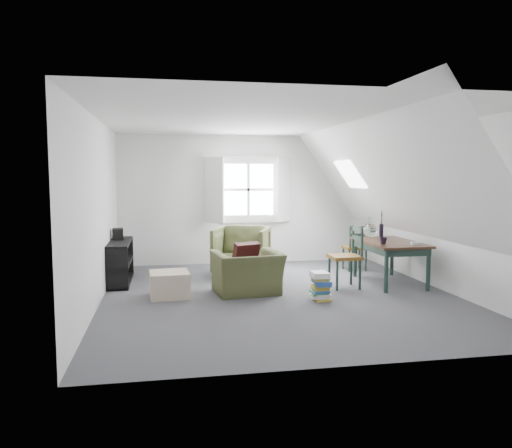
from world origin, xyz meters
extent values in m
plane|color=#46454A|center=(0.00, 0.00, 0.00)|extent=(5.50, 5.50, 0.00)
plane|color=white|center=(0.00, 0.00, 2.50)|extent=(5.50, 5.50, 0.00)
plane|color=silver|center=(0.00, 2.75, 1.25)|extent=(5.00, 0.00, 5.00)
plane|color=silver|center=(0.00, -2.75, 1.25)|extent=(5.00, 0.00, 5.00)
plane|color=silver|center=(-2.50, 0.00, 1.25)|extent=(0.00, 5.50, 5.50)
plane|color=silver|center=(2.50, 0.00, 1.25)|extent=(0.00, 5.50, 5.50)
plane|color=white|center=(-1.55, 0.00, 1.78)|extent=(3.19, 5.50, 4.48)
plane|color=white|center=(1.55, 0.00, 1.78)|extent=(3.19, 5.50, 4.48)
cube|color=white|center=(0.00, 2.73, 1.45)|extent=(1.30, 0.04, 1.30)
cube|color=white|center=(-0.68, 2.57, 1.45)|extent=(0.35, 0.35, 1.25)
cube|color=white|center=(0.68, 2.57, 1.45)|extent=(0.35, 0.35, 1.25)
cube|color=white|center=(0.00, 2.72, 1.45)|extent=(1.00, 0.02, 1.00)
cube|color=white|center=(0.00, 2.70, 1.45)|extent=(1.08, 0.04, 0.05)
cube|color=white|center=(0.00, 2.70, 1.45)|extent=(0.05, 0.04, 1.08)
cube|color=white|center=(1.55, 1.30, 1.75)|extent=(0.35, 0.75, 0.47)
imported|color=#424826|center=(-0.44, 0.19, 0.00)|extent=(1.04, 0.94, 0.62)
imported|color=#424826|center=(-0.31, 1.58, 0.00)|extent=(1.17, 1.18, 0.84)
cube|color=#340E11|center=(-0.44, 0.34, 0.54)|extent=(0.45, 0.35, 0.41)
cube|color=#B7A18E|center=(-1.57, 0.18, 0.18)|extent=(0.58, 0.58, 0.36)
cube|color=#331C10|center=(1.91, 0.46, 0.66)|extent=(0.82, 1.36, 0.04)
cube|color=#1E322B|center=(1.91, 0.46, 0.59)|extent=(0.73, 1.27, 0.11)
cylinder|color=#1E322B|center=(1.58, -0.15, 0.32)|extent=(0.06, 0.06, 0.64)
cylinder|color=#1E322B|center=(2.25, -0.15, 0.32)|extent=(0.06, 0.06, 0.64)
cylinder|color=#1E322B|center=(1.58, 1.07, 0.32)|extent=(0.06, 0.06, 0.64)
cylinder|color=#1E322B|center=(2.25, 1.07, 0.32)|extent=(0.06, 0.06, 0.64)
sphere|color=silver|center=(1.76, 0.91, 0.81)|extent=(0.24, 0.24, 0.24)
cylinder|color=silver|center=(1.76, 0.91, 0.96)|extent=(0.08, 0.08, 0.13)
cylinder|color=black|center=(2.01, 1.01, 0.79)|extent=(0.07, 0.07, 0.22)
cylinder|color=#3F2D1E|center=(2.01, 1.01, 1.04)|extent=(0.03, 0.05, 0.40)
cylinder|color=#3F2D1E|center=(2.03, 1.02, 1.04)|extent=(0.04, 0.06, 0.40)
cylinder|color=#3F2D1E|center=(2.01, 1.00, 1.04)|extent=(0.05, 0.07, 0.40)
imported|color=black|center=(1.66, 0.16, 0.68)|extent=(0.13, 0.13, 0.10)
cube|color=white|center=(2.11, 0.01, 0.70)|extent=(0.14, 0.11, 0.04)
cube|color=brown|center=(1.78, 1.61, 0.42)|extent=(0.39, 0.39, 0.05)
cylinder|color=#1E322B|center=(1.94, 1.77, 0.20)|extent=(0.03, 0.03, 0.40)
cylinder|color=#1E322B|center=(1.94, 1.46, 0.20)|extent=(0.03, 0.03, 0.40)
cylinder|color=#1E322B|center=(1.63, 1.77, 0.20)|extent=(0.03, 0.03, 0.40)
cylinder|color=#1E322B|center=(1.63, 1.46, 0.20)|extent=(0.03, 0.03, 0.40)
cylinder|color=#1E322B|center=(1.94, 1.44, 0.62)|extent=(0.03, 0.03, 0.42)
cylinder|color=#1E322B|center=(1.63, 1.44, 0.62)|extent=(0.03, 0.03, 0.42)
cube|color=#1E322B|center=(1.78, 1.44, 0.79)|extent=(0.32, 0.03, 0.07)
cube|color=#1E322B|center=(1.78, 1.44, 0.67)|extent=(0.32, 0.03, 0.06)
cube|color=brown|center=(1.10, 0.29, 0.48)|extent=(0.45, 0.45, 0.05)
cylinder|color=#1E322B|center=(0.92, 0.47, 0.23)|extent=(0.04, 0.04, 0.46)
cylinder|color=#1E322B|center=(1.28, 0.47, 0.23)|extent=(0.04, 0.04, 0.46)
cylinder|color=#1E322B|center=(0.92, 0.11, 0.23)|extent=(0.04, 0.04, 0.46)
cylinder|color=#1E322B|center=(1.28, 0.11, 0.23)|extent=(0.04, 0.04, 0.46)
cylinder|color=#1E322B|center=(1.30, 0.47, 0.71)|extent=(0.04, 0.04, 0.48)
cylinder|color=#1E322B|center=(1.30, 0.11, 0.71)|extent=(0.04, 0.04, 0.48)
cube|color=#1E322B|center=(1.30, 0.29, 0.91)|extent=(0.03, 0.36, 0.09)
cube|color=#1E322B|center=(1.30, 0.29, 0.77)|extent=(0.03, 0.36, 0.06)
cube|color=black|center=(-2.39, 1.32, 0.02)|extent=(0.44, 1.31, 0.03)
cube|color=black|center=(-2.39, 1.32, 0.33)|extent=(0.44, 1.31, 0.03)
cube|color=black|center=(-2.39, 1.32, 0.65)|extent=(0.44, 1.31, 0.03)
cube|color=black|center=(-2.39, 0.69, 0.33)|extent=(0.44, 0.03, 0.65)
cube|color=black|center=(-2.39, 1.96, 0.33)|extent=(0.44, 0.03, 0.65)
cube|color=#264C99|center=(-2.39, 0.94, 0.14)|extent=(0.20, 0.22, 0.24)
cube|color=red|center=(-2.39, 1.43, 0.14)|extent=(0.20, 0.26, 0.24)
cube|color=white|center=(-2.39, 1.11, 0.46)|extent=(0.20, 0.24, 0.22)
cube|color=black|center=(-2.39, 1.57, 0.75)|extent=(0.20, 0.26, 0.19)
cube|color=#B29933|center=(0.52, -0.38, 0.02)|extent=(0.21, 0.27, 0.03)
cube|color=white|center=(0.49, -0.37, 0.05)|extent=(0.27, 0.30, 0.03)
cube|color=white|center=(0.53, -0.39, 0.08)|extent=(0.22, 0.29, 0.03)
cube|color=#337F4C|center=(0.47, -0.38, 0.12)|extent=(0.22, 0.28, 0.03)
cube|color=#264C99|center=(0.50, -0.40, 0.14)|extent=(0.24, 0.31, 0.02)
cube|color=#B29933|center=(0.50, -0.38, 0.17)|extent=(0.21, 0.27, 0.02)
cube|color=#B29933|center=(0.50, -0.36, 0.20)|extent=(0.24, 0.30, 0.03)
cube|color=#264C99|center=(0.53, -0.40, 0.23)|extent=(0.24, 0.31, 0.04)
cube|color=#264C99|center=(0.51, -0.40, 0.27)|extent=(0.24, 0.30, 0.03)
cube|color=#B29933|center=(0.50, -0.35, 0.30)|extent=(0.22, 0.28, 0.03)
cube|color=white|center=(0.49, -0.36, 0.34)|extent=(0.23, 0.26, 0.04)
cube|color=white|center=(0.49, -0.35, 0.37)|extent=(0.23, 0.27, 0.03)
camera|label=1|loc=(-1.61, -6.91, 1.74)|focal=35.00mm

